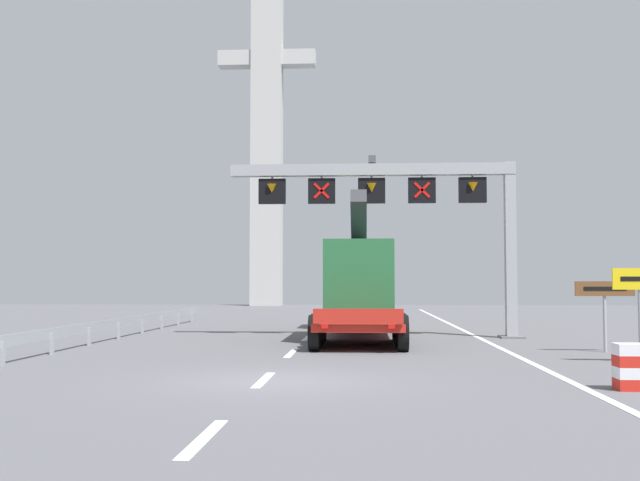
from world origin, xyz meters
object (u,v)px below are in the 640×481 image
Objects in this scene: exit_sign_yellow at (640,291)px; tourist_info_sign_brown at (605,297)px; heavy_haul_truck_red at (360,285)px; overhead_lane_gantry at (405,196)px; bridge_pylon_distant at (267,102)px.

tourist_info_sign_brown is (0.08, 3.19, -0.21)m from exit_sign_yellow.
heavy_haul_truck_red is 12.75m from exit_sign_yellow.
heavy_haul_truck_red reaches higher than exit_sign_yellow.
bridge_pylon_distant is at bearing 104.65° from overhead_lane_gantry.
overhead_lane_gantry is at bearing 134.17° from tourist_info_sign_brown.
heavy_haul_truck_red is 5.71× the size of exit_sign_yellow.
exit_sign_yellow is 1.16× the size of tourist_info_sign_brown.
exit_sign_yellow is (7.33, -10.43, -0.13)m from heavy_haul_truck_red.
heavy_haul_truck_red is 0.38× the size of bridge_pylon_distant.
bridge_pylon_distant is (-10.48, 40.10, 13.38)m from overhead_lane_gantry.
overhead_lane_gantry reaches higher than heavy_haul_truck_red.
overhead_lane_gantry is 5.24× the size of tourist_info_sign_brown.
tourist_info_sign_brown is 51.59m from bridge_pylon_distant.
tourist_info_sign_brown is (7.41, -7.24, -0.34)m from heavy_haul_truck_red.
exit_sign_yellow reaches higher than tourist_info_sign_brown.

